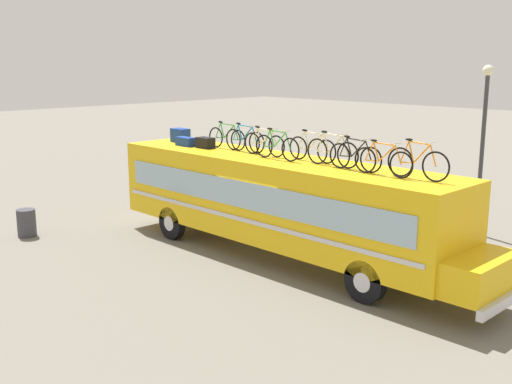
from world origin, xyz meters
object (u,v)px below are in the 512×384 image
object	(u,v)px
rooftop_bicycle_3	(264,143)
rooftop_bicycle_9	(418,163)
luggage_bag_1	(180,135)
trash_bin	(27,223)
rooftop_bicycle_4	(277,147)
luggage_bag_3	(205,143)
rooftop_bicycle_2	(245,140)
rooftop_bicycle_7	(355,156)
rooftop_bicycle_1	(227,138)
street_lamp	(483,131)
luggage_bag_2	(186,142)
rooftop_bicycle_6	(332,152)
rooftop_bicycle_8	(383,161)
bus	(280,200)
rooftop_bicycle_5	(312,148)

from	to	relation	value
rooftop_bicycle_3	rooftop_bicycle_9	bearing A→B (deg)	-0.80
luggage_bag_1	trash_bin	size ratio (longest dim) A/B	0.71
rooftop_bicycle_3	rooftop_bicycle_4	size ratio (longest dim) A/B	0.98
rooftop_bicycle_3	rooftop_bicycle_9	xyz separation A→B (m)	(5.26, -0.07, 0.03)
luggage_bag_3	rooftop_bicycle_9	bearing A→B (deg)	1.05
luggage_bag_1	rooftop_bicycle_9	world-z (taller)	rooftop_bicycle_9
rooftop_bicycle_2	rooftop_bicycle_7	xyz separation A→B (m)	(4.46, -0.29, -0.00)
rooftop_bicycle_1	street_lamp	size ratio (longest dim) A/B	0.31
luggage_bag_2	rooftop_bicycle_7	xyz separation A→B (m)	(6.83, 0.18, 0.23)
rooftop_bicycle_6	rooftop_bicycle_4	bearing A→B (deg)	-173.03
luggage_bag_3	street_lamp	size ratio (longest dim) A/B	0.10
rooftop_bicycle_3	rooftop_bicycle_8	distance (m)	4.41
rooftop_bicycle_6	street_lamp	size ratio (longest dim) A/B	0.31
luggage_bag_1	street_lamp	distance (m)	10.23
rooftop_bicycle_3	rooftop_bicycle_7	size ratio (longest dim) A/B	1.01
trash_bin	rooftop_bicycle_2	bearing A→B (deg)	38.56
luggage_bag_1	rooftop_bicycle_6	xyz separation A→B (m)	(6.90, -0.19, 0.16)
rooftop_bicycle_1	rooftop_bicycle_6	bearing A→B (deg)	-2.55
bus	street_lamp	world-z (taller)	street_lamp
street_lamp	rooftop_bicycle_3	bearing A→B (deg)	-119.66
rooftop_bicycle_4	rooftop_bicycle_6	world-z (taller)	rooftop_bicycle_6
luggage_bag_3	rooftop_bicycle_2	size ratio (longest dim) A/B	0.34
rooftop_bicycle_5	rooftop_bicycle_6	xyz separation A→B (m)	(0.90, -0.22, 0.02)
rooftop_bicycle_7	rooftop_bicycle_2	bearing A→B (deg)	176.24
luggage_bag_1	trash_bin	xyz separation A→B (m)	(-2.53, -4.63, -2.78)
rooftop_bicycle_1	street_lamp	bearing A→B (deg)	49.06
rooftop_bicycle_1	rooftop_bicycle_9	xyz separation A→B (m)	(7.09, -0.21, 0.03)
luggage_bag_1	rooftop_bicycle_8	bearing A→B (deg)	-2.56
luggage_bag_3	bus	bearing A→B (deg)	1.63
luggage_bag_1	luggage_bag_2	distance (m)	1.02
luggage_bag_1	rooftop_bicycle_6	size ratio (longest dim) A/B	0.37
rooftop_bicycle_3	luggage_bag_1	bearing A→B (deg)	178.36
luggage_bag_2	luggage_bag_3	bearing A→B (deg)	8.78
luggage_bag_3	rooftop_bicycle_3	size ratio (longest dim) A/B	0.35
rooftop_bicycle_3	street_lamp	bearing A→B (deg)	60.34
luggage_bag_1	rooftop_bicycle_7	distance (m)	7.74
bus	rooftop_bicycle_5	bearing A→B (deg)	16.15
trash_bin	rooftop_bicycle_1	bearing A→B (deg)	43.15
street_lamp	rooftop_bicycle_7	bearing A→B (deg)	-92.03
luggage_bag_3	trash_bin	world-z (taller)	luggage_bag_3
rooftop_bicycle_6	rooftop_bicycle_8	xyz separation A→B (m)	(1.75, -0.20, -0.02)
luggage_bag_1	rooftop_bicycle_2	world-z (taller)	rooftop_bicycle_2
rooftop_bicycle_6	rooftop_bicycle_8	distance (m)	1.77
luggage_bag_1	rooftop_bicycle_5	bearing A→B (deg)	0.33
trash_bin	rooftop_bicycle_6	bearing A→B (deg)	25.22
rooftop_bicycle_5	rooftop_bicycle_8	world-z (taller)	rooftop_bicycle_5
rooftop_bicycle_1	rooftop_bicycle_7	xyz separation A→B (m)	(5.31, -0.30, 0.00)
trash_bin	rooftop_bicycle_5	bearing A→B (deg)	28.65
luggage_bag_2	rooftop_bicycle_9	xyz separation A→B (m)	(8.61, 0.28, 0.26)
street_lamp	rooftop_bicycle_1	bearing A→B (deg)	-130.94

